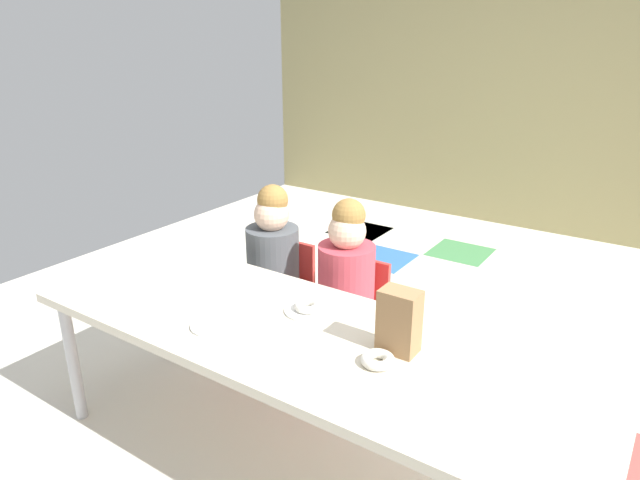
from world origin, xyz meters
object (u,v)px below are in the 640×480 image
object	(u,v)px
seated_child_middle_seat	(347,277)
paper_plate_center_table	(215,325)
craft_table	(300,341)
paper_bag_brown	(399,321)
paper_plate_near_edge	(308,310)
donut_powdered_on_plate	(308,306)
seated_child_near_camera	(274,257)
donut_powdered_loose	(378,360)

from	to	relation	value
seated_child_middle_seat	paper_plate_center_table	distance (m)	0.75
craft_table	paper_bag_brown	bearing A→B (deg)	11.97
paper_plate_near_edge	donut_powdered_on_plate	size ratio (longest dim) A/B	1.72
paper_plate_center_table	donut_powdered_on_plate	distance (m)	0.35
seated_child_near_camera	paper_plate_near_edge	xyz separation A→B (m)	(0.53, -0.46, 0.06)
craft_table	seated_child_middle_seat	size ratio (longest dim) A/B	2.32
donut_powdered_on_plate	donut_powdered_loose	xyz separation A→B (m)	(0.39, -0.17, -0.01)
craft_table	donut_powdered_on_plate	distance (m)	0.16
paper_bag_brown	donut_powdered_on_plate	distance (m)	0.42
donut_powdered_loose	craft_table	bearing A→B (deg)	173.68
craft_table	paper_plate_near_edge	size ratio (longest dim) A/B	11.84
paper_plate_near_edge	paper_bag_brown	bearing A→B (deg)	-8.27
seated_child_middle_seat	paper_bag_brown	bearing A→B (deg)	-45.21
seated_child_near_camera	paper_bag_brown	xyz separation A→B (m)	(0.94, -0.51, 0.16)
seated_child_near_camera	seated_child_middle_seat	distance (m)	0.43
paper_plate_center_table	craft_table	bearing A→B (deg)	28.22
seated_child_near_camera	seated_child_middle_seat	bearing A→B (deg)	0.00
seated_child_middle_seat	paper_plate_center_table	size ratio (longest dim) A/B	5.10
paper_plate_near_edge	paper_plate_center_table	size ratio (longest dim) A/B	1.00
paper_bag_brown	donut_powdered_loose	xyz separation A→B (m)	(-0.02, -0.11, -0.09)
seated_child_middle_seat	paper_plate_center_table	xyz separation A→B (m)	(-0.11, -0.73, 0.06)
craft_table	paper_plate_near_edge	world-z (taller)	paper_plate_near_edge
paper_plate_near_edge	donut_powdered_on_plate	distance (m)	0.02
craft_table	seated_child_near_camera	bearing A→B (deg)	134.84
seated_child_middle_seat	donut_powdered_on_plate	bearing A→B (deg)	-77.39
paper_bag_brown	donut_powdered_loose	distance (m)	0.15
paper_plate_near_edge	paper_plate_center_table	distance (m)	0.35
craft_table	paper_bag_brown	distance (m)	0.39
paper_bag_brown	paper_plate_center_table	world-z (taller)	paper_bag_brown
craft_table	seated_child_near_camera	xyz separation A→B (m)	(-0.59, 0.59, -0.01)
seated_child_near_camera	craft_table	bearing A→B (deg)	-45.16
seated_child_near_camera	paper_plate_center_table	world-z (taller)	seated_child_near_camera
seated_child_near_camera	donut_powdered_loose	xyz separation A→B (m)	(0.92, -0.63, 0.07)
seated_child_near_camera	paper_plate_center_table	bearing A→B (deg)	-66.82
paper_plate_near_edge	paper_plate_center_table	xyz separation A→B (m)	(-0.21, -0.28, 0.00)
seated_child_middle_seat	paper_plate_center_table	bearing A→B (deg)	-98.62
paper_bag_brown	donut_powdered_on_plate	bearing A→B (deg)	171.73
craft_table	donut_powdered_loose	world-z (taller)	donut_powdered_loose
donut_powdered_on_plate	seated_child_middle_seat	bearing A→B (deg)	102.61
paper_plate_center_table	donut_powdered_loose	xyz separation A→B (m)	(0.61, 0.11, 0.01)
seated_child_middle_seat	donut_powdered_on_plate	size ratio (longest dim) A/B	8.76
seated_child_middle_seat	donut_powdered_loose	xyz separation A→B (m)	(0.50, -0.63, 0.07)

